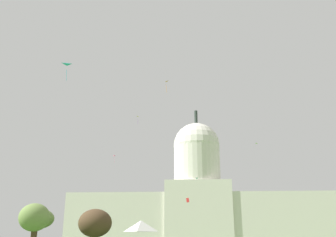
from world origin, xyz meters
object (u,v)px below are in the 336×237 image
(capitol_building, at_px, (198,203))
(tree_west_mid, at_px, (95,223))
(kite_cyan_high, at_px, (67,68))
(kite_orange_high, at_px, (166,83))
(tree_west_far, at_px, (34,218))
(kite_pink_high, at_px, (114,156))
(tree_west_near, at_px, (37,219))
(kite_lime_high, at_px, (256,144))
(event_tent, at_px, (141,235))
(kite_red_low, at_px, (188,200))
(kite_yellow_high, at_px, (138,117))
(kite_turquoise_mid, at_px, (198,179))

(capitol_building, height_order, tree_west_mid, capitol_building)
(capitol_building, relative_size, kite_cyan_high, 37.09)
(kite_orange_high, bearing_deg, tree_west_mid, -164.63)
(capitol_building, relative_size, tree_west_far, 12.44)
(kite_pink_high, height_order, kite_orange_high, kite_orange_high)
(capitol_building, bearing_deg, tree_west_near, -121.36)
(tree_west_far, bearing_deg, kite_orange_high, 29.98)
(tree_west_mid, xyz_separation_m, kite_pink_high, (-4.06, 43.94, 31.54))
(kite_lime_high, bearing_deg, tree_west_far, -13.59)
(event_tent, xyz_separation_m, kite_red_low, (10.20, 38.32, 11.14))
(kite_red_low, bearing_deg, tree_west_near, 64.88)
(tree_west_far, relative_size, kite_pink_high, 2.72)
(tree_west_mid, distance_m, kite_cyan_high, 58.53)
(tree_west_mid, distance_m, kite_yellow_high, 42.96)
(tree_west_mid, distance_m, kite_pink_high, 54.24)
(capitol_building, relative_size, kite_turquoise_mid, 78.57)
(tree_west_far, xyz_separation_m, kite_lime_high, (65.79, 70.77, 34.14))
(kite_red_low, bearing_deg, kite_pink_high, -0.49)
(event_tent, bearing_deg, tree_west_near, 144.97)
(kite_cyan_high, bearing_deg, kite_pink_high, -100.92)
(tree_west_near, distance_m, kite_pink_high, 63.05)
(kite_red_low, distance_m, kite_cyan_high, 61.91)
(kite_yellow_high, relative_size, kite_lime_high, 1.62)
(kite_turquoise_mid, bearing_deg, kite_cyan_high, 168.77)
(event_tent, relative_size, tree_west_far, 0.70)
(tree_west_far, relative_size, kite_lime_high, 5.92)
(tree_west_mid, bearing_deg, event_tent, -61.54)
(kite_orange_high, bearing_deg, capitol_building, 133.96)
(tree_west_near, height_order, tree_west_mid, tree_west_mid)
(tree_west_far, height_order, kite_red_low, kite_red_low)
(kite_turquoise_mid, distance_m, kite_cyan_high, 65.07)
(kite_cyan_high, bearing_deg, capitol_building, -120.11)
(tree_west_mid, relative_size, kite_yellow_high, 4.89)
(kite_orange_high, bearing_deg, tree_west_near, -139.44)
(capitol_building, bearing_deg, tree_west_mid, -115.73)
(event_tent, distance_m, kite_orange_high, 49.55)
(event_tent, bearing_deg, kite_orange_high, 80.37)
(tree_west_mid, bearing_deg, kite_red_low, 2.87)
(tree_west_far, xyz_separation_m, kite_cyan_high, (9.92, -14.52, 31.78))
(kite_orange_high, bearing_deg, kite_lime_high, 106.93)
(capitol_building, bearing_deg, event_tent, -97.70)
(tree_west_mid, height_order, kite_orange_high, kite_orange_high)
(kite_yellow_high, relative_size, kite_red_low, 1.86)
(kite_cyan_high, height_order, kite_lime_high, kite_lime_high)
(kite_red_low, relative_size, kite_orange_high, 0.43)
(tree_west_far, bearing_deg, capitol_building, 69.11)
(kite_yellow_high, bearing_deg, kite_pink_high, 43.05)
(tree_west_near, xyz_separation_m, kite_pink_high, (11.22, 53.97, 30.61))
(tree_west_far, bearing_deg, tree_west_near, 111.01)
(tree_west_near, bearing_deg, kite_cyan_high, -63.63)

